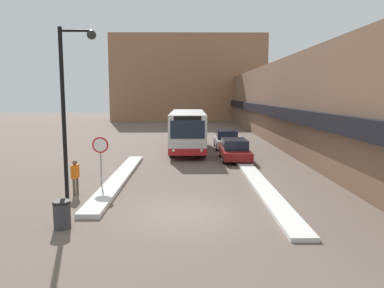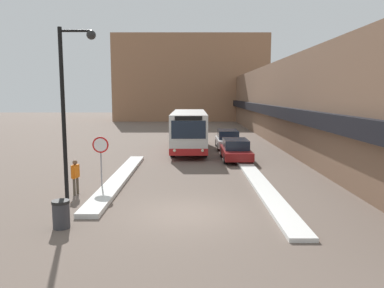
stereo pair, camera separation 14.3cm
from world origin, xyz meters
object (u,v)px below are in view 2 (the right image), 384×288
(parked_car_front, at_px, (235,150))
(street_lamp, at_px, (69,99))
(parked_car_back, at_px, (227,139))
(trash_bin, at_px, (61,214))
(pedestrian, at_px, (75,174))
(stop_sign, at_px, (100,151))
(city_bus, at_px, (189,130))

(parked_car_front, distance_m, street_lamp, 13.60)
(parked_car_back, relative_size, trash_bin, 4.60)
(pedestrian, bearing_deg, parked_car_front, -29.40)
(parked_car_front, height_order, parked_car_back, parked_car_back)
(parked_car_front, relative_size, parked_car_back, 1.04)
(parked_car_back, height_order, pedestrian, pedestrian)
(parked_car_back, bearing_deg, parked_car_front, -90.00)
(parked_car_back, relative_size, street_lamp, 0.62)
(stop_sign, bearing_deg, parked_car_back, 61.73)
(parked_car_front, bearing_deg, stop_sign, -132.77)
(trash_bin, bearing_deg, city_bus, 76.67)
(street_lamp, relative_size, trash_bin, 7.39)
(city_bus, height_order, parked_car_front, city_bus)
(city_bus, distance_m, parked_car_front, 5.54)
(stop_sign, xyz_separation_m, trash_bin, (-0.09, -5.29, -1.33))
(parked_car_back, distance_m, stop_sign, 15.43)
(street_lamp, height_order, trash_bin, street_lamp)
(city_bus, height_order, pedestrian, city_bus)
(parked_car_front, relative_size, pedestrian, 2.89)
(city_bus, bearing_deg, trash_bin, -103.33)
(stop_sign, distance_m, street_lamp, 3.69)
(parked_car_front, distance_m, pedestrian, 12.14)
(trash_bin, bearing_deg, stop_sign, 89.03)
(trash_bin, bearing_deg, pedestrian, 100.83)
(city_bus, bearing_deg, street_lamp, -106.98)
(parked_car_front, bearing_deg, trash_bin, -119.27)
(stop_sign, bearing_deg, parked_car_front, 47.23)
(parked_car_front, xyz_separation_m, parked_car_back, (0.00, 5.68, 0.03))
(street_lamp, relative_size, pedestrian, 4.45)
(street_lamp, bearing_deg, parked_car_back, 64.38)
(parked_car_front, xyz_separation_m, pedestrian, (-8.19, -8.96, 0.23))
(street_lamp, distance_m, pedestrian, 3.74)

